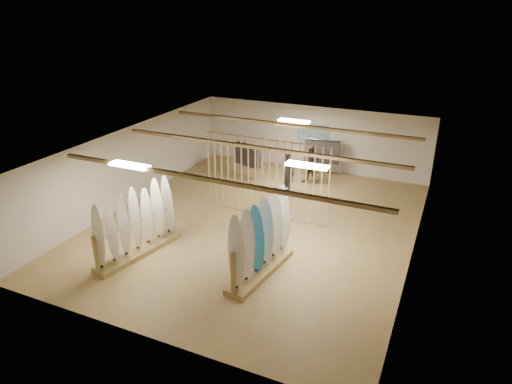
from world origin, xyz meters
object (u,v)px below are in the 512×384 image
at_px(rack_left, 137,233).
at_px(shopper_b, 311,162).
at_px(clothing_rack_a, 248,155).
at_px(rack_right, 261,250).
at_px(clothing_rack_b, 323,152).
at_px(shopper_a, 289,169).

relative_size(rack_left, shopper_b, 1.59).
distance_m(rack_left, clothing_rack_a, 7.03).
bearing_deg(rack_right, shopper_b, 104.23).
bearing_deg(rack_left, clothing_rack_a, 98.95).
distance_m(rack_right, clothing_rack_b, 8.04).
distance_m(clothing_rack_b, shopper_a, 2.45).
height_order(rack_right, clothing_rack_a, rack_right).
bearing_deg(clothing_rack_b, rack_right, -95.62).
height_order(clothing_rack_a, shopper_a, shopper_a).
bearing_deg(clothing_rack_a, shopper_b, 25.86).
height_order(rack_right, clothing_rack_b, rack_right).
relative_size(rack_left, clothing_rack_a, 1.96).
height_order(clothing_rack_a, clothing_rack_b, clothing_rack_b).
bearing_deg(rack_right, clothing_rack_b, 102.27).
relative_size(clothing_rack_b, shopper_b, 0.86).
bearing_deg(shopper_a, clothing_rack_a, 19.08).
distance_m(clothing_rack_a, shopper_b, 2.65).
relative_size(shopper_a, shopper_b, 1.04).
xyz_separation_m(rack_left, shopper_b, (2.93, 7.34, 0.24)).
bearing_deg(clothing_rack_b, clothing_rack_a, -161.52).
xyz_separation_m(shopper_a, shopper_b, (0.52, 1.17, -0.04)).
distance_m(rack_left, shopper_b, 7.91).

